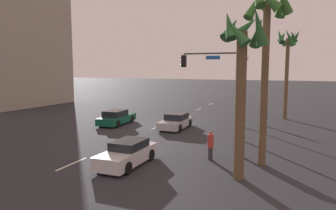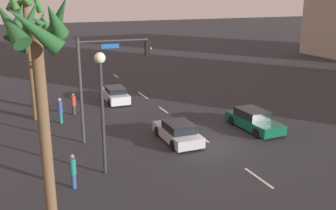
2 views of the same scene
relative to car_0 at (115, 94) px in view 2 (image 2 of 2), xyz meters
name	(u,v)px [view 2 (image 2 of 2)]	position (x,y,z in m)	size (l,w,h in m)	color
ground_plane	(212,145)	(-12.42, -2.94, -0.63)	(220.00, 220.00, 0.00)	#28282D
lane_stripe_2	(259,178)	(-17.38, -2.94, -0.62)	(2.48, 0.14, 0.01)	silver
lane_stripe_3	(201,137)	(-10.80, -2.94, -0.62)	(2.26, 0.14, 0.01)	silver
lane_stripe_4	(163,110)	(-4.09, -2.94, -0.62)	(1.93, 0.14, 0.01)	silver
lane_stripe_5	(143,95)	(1.03, -2.94, -0.62)	(2.60, 0.14, 0.01)	silver
lane_stripe_6	(116,76)	(10.61, -2.94, -0.62)	(1.95, 0.14, 0.01)	silver
car_0	(115,94)	(0.00, 0.00, 0.00)	(4.37, 1.88, 1.33)	silver
car_1	(178,132)	(-10.95, -1.20, -0.02)	(4.36, 1.95, 1.31)	#B7B7BC
car_2	(253,120)	(-10.77, -7.09, 0.00)	(4.75, 2.09, 1.36)	#0F5138
traffic_signal	(104,72)	(-8.98, 2.98, 3.85)	(0.52, 4.71, 6.65)	#38383D
streetlamp	(101,91)	(-13.76, 4.27, 3.87)	(0.56, 0.56, 6.45)	#2D2D33
pedestrian_0	(60,110)	(-4.33, 5.27, 0.38)	(0.49, 0.49, 1.90)	#1E7266
pedestrian_1	(73,170)	(-14.83, 6.08, 0.34)	(0.44, 0.44, 1.80)	#2D478C
pedestrian_2	(73,104)	(-2.60, 4.03, 0.28)	(0.43, 0.43, 1.73)	#333338
palm_tree_0	(25,20)	(-2.75, 6.98, 6.77)	(2.52, 2.74, 9.72)	brown
palm_tree_1	(37,40)	(0.02, 6.12, 5.04)	(2.09, 2.38, 8.01)	brown
palm_tree_2	(38,63)	(-19.89, 7.61, 6.49)	(2.51, 2.69, 9.31)	brown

